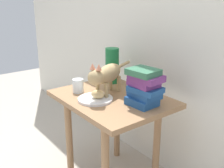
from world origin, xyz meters
TOP-DOWN VIEW (x-y plane):
  - back_panel at (0.00, 0.39)m, footprint 4.00×0.04m
  - side_table at (0.00, 0.00)m, footprint 0.69×0.53m
  - plate at (-0.01, -0.11)m, footprint 0.21×0.21m
  - bread_roll at (-0.00, -0.10)m, footprint 0.10×0.09m
  - cat at (-0.03, -0.02)m, footprint 0.23×0.45m
  - book_stack at (0.21, 0.06)m, footprint 0.19×0.16m
  - green_vase at (-0.22, 0.17)m, footprint 0.09×0.09m
  - candle_jar at (-0.19, -0.12)m, footprint 0.07×0.07m

SIDE VIEW (x-z plane):
  - side_table at x=0.00m, z-range 0.20..0.79m
  - plate at x=-0.01m, z-range 0.59..0.60m
  - candle_jar at x=-0.19m, z-range 0.59..0.67m
  - bread_roll at x=0.00m, z-range 0.60..0.65m
  - book_stack at x=0.21m, z-range 0.59..0.80m
  - green_vase at x=-0.22m, z-range 0.59..0.83m
  - cat at x=-0.03m, z-range 0.61..0.84m
  - back_panel at x=0.00m, z-range 0.00..2.20m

